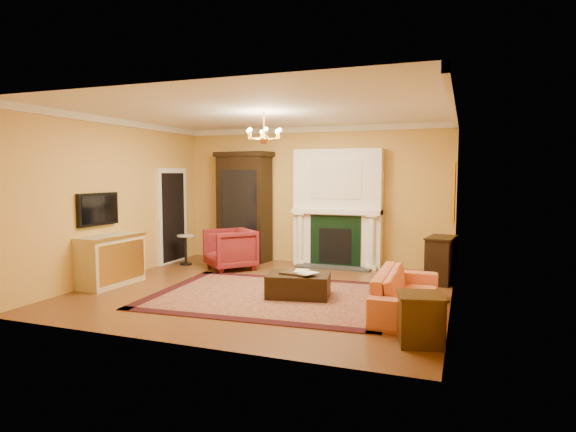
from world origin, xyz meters
The scene contains 26 objects.
floor centered at (0.00, 0.00, -0.01)m, with size 6.00×5.50×0.02m, color brown.
ceiling centered at (0.00, 0.00, 3.01)m, with size 6.00×5.50×0.02m, color silver.
wall_back centered at (0.00, 2.76, 1.50)m, with size 6.00×0.02×3.00m, color #DC9B4F.
wall_front centered at (0.00, -2.76, 1.50)m, with size 6.00×0.02×3.00m, color #DC9B4F.
wall_left centered at (-3.01, 0.00, 1.50)m, with size 0.02×5.50×3.00m, color #DC9B4F.
wall_right centered at (3.01, 0.00, 1.50)m, with size 0.02×5.50×3.00m, color #DC9B4F.
fireplace centered at (0.60, 2.57, 1.19)m, with size 1.90×0.70×2.50m.
crown_molding centered at (0.00, 0.96, 2.94)m, with size 6.00×5.50×0.12m.
doorway centered at (-2.95, 1.70, 1.05)m, with size 0.08×1.05×2.10m.
tv_panel centered at (-2.95, -0.60, 1.35)m, with size 0.09×0.95×0.58m.
gilt_mirror centered at (2.97, 1.40, 1.65)m, with size 0.06×0.76×1.05m.
chandelier centered at (0.00, 0.00, 2.61)m, with size 0.63×0.55×0.53m.
oriental_rug centered at (0.27, -0.34, 0.01)m, with size 3.80×2.85×0.02m, color #460F13.
china_cabinet centered at (-1.56, 2.49, 1.18)m, with size 1.18×0.54×2.36m, color black.
wingback_armchair centered at (-1.38, 1.42, 0.46)m, with size 0.90×0.84×0.92m, color maroon.
pedestal_table centered at (-2.51, 1.53, 0.38)m, with size 0.36×0.36×0.65m.
commode centered at (-2.73, -0.60, 0.45)m, with size 0.57×1.20×0.90m, color beige.
coral_sofa centered at (2.42, -0.52, 0.40)m, with size 2.05×0.60×0.80m, color #E9734A.
end_table centered at (2.72, -1.77, 0.28)m, with size 0.49×0.49×0.56m, color #351E0E.
console_table centered at (2.78, 1.62, 0.41)m, with size 0.42×0.73×0.81m, color black.
leather_ottoman centered at (0.69, -0.22, 0.20)m, with size 0.98×0.71×0.36m, color black.
ottoman_tray centered at (0.67, -0.25, 0.40)m, with size 0.46×0.36×0.03m, color black.
book_a centered at (0.63, -0.26, 0.56)m, with size 0.22×0.03×0.29m, color gray.
book_b centered at (0.80, -0.30, 0.56)m, with size 0.22×0.02×0.29m, color gray.
topiary_left centered at (0.08, 2.53, 1.48)m, with size 0.17×0.17×0.45m.
topiary_right centered at (1.39, 2.53, 1.45)m, with size 0.15×0.15×0.41m.
Camera 1 is at (3.16, -7.41, 1.97)m, focal length 30.00 mm.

